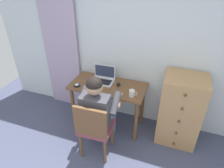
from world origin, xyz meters
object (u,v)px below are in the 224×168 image
(computer_mouse, at_px, (119,84))
(dresser, at_px, (180,110))
(laptop, at_px, (103,78))
(chair, at_px, (94,127))
(coffee_mug, at_px, (132,93))
(desk, at_px, (108,92))
(person_seated, at_px, (99,108))
(desk_clock, at_px, (77,85))

(computer_mouse, bearing_deg, dresser, -19.90)
(laptop, bearing_deg, chair, -77.01)
(coffee_mug, bearing_deg, desk, 159.64)
(person_seated, distance_m, laptop, 0.60)
(laptop, bearing_deg, computer_mouse, -9.54)
(person_seated, bearing_deg, laptop, 106.35)
(laptop, height_order, desk_clock, laptop)
(desk, bearing_deg, chair, -84.95)
(dresser, bearing_deg, person_seated, -153.05)
(desk, bearing_deg, person_seated, -83.83)
(person_seated, distance_m, coffee_mug, 0.49)
(desk, height_order, laptop, laptop)
(laptop, xyz_separation_m, coffee_mug, (0.52, -0.24, -0.00))
(dresser, height_order, chair, dresser)
(dresser, bearing_deg, desk_clock, -171.32)
(person_seated, height_order, coffee_mug, person_seated)
(desk, bearing_deg, computer_mouse, 17.85)
(dresser, relative_size, chair, 1.19)
(chair, distance_m, computer_mouse, 0.76)
(desk, distance_m, dresser, 1.08)
(desk, xyz_separation_m, chair, (0.06, -0.66, -0.12))
(desk_clock, bearing_deg, chair, -44.71)
(laptop, xyz_separation_m, desk_clock, (-0.31, -0.27, -0.04))
(dresser, relative_size, coffee_mug, 8.81)
(chair, bearing_deg, coffee_mug, 55.27)
(coffee_mug, bearing_deg, dresser, 16.60)
(chair, bearing_deg, desk_clock, 135.29)
(person_seated, xyz_separation_m, desk_clock, (-0.47, 0.29, 0.07))
(chair, bearing_deg, laptop, 102.99)
(chair, relative_size, desk_clock, 9.90)
(computer_mouse, height_order, desk_clock, computer_mouse)
(chair, distance_m, coffee_mug, 0.68)
(person_seated, relative_size, coffee_mug, 10.08)
(chair, xyz_separation_m, computer_mouse, (0.09, 0.70, 0.26))
(laptop, bearing_deg, desk, -38.96)
(desk, height_order, coffee_mug, coffee_mug)
(desk, distance_m, person_seated, 0.48)
(laptop, distance_m, desk_clock, 0.41)
(coffee_mug, bearing_deg, person_seated, -138.01)
(computer_mouse, xyz_separation_m, coffee_mug, (0.26, -0.20, 0.03))
(chair, bearing_deg, desk, 95.05)
(chair, distance_m, person_seated, 0.26)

